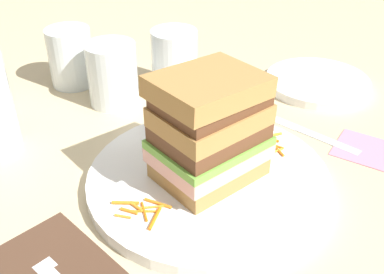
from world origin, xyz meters
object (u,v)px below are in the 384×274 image
empty_tumbler_0 (112,74)px  napkin_pink (368,150)px  side_plate (317,82)px  juice_glass (175,65)px  main_plate (209,180)px  napkin_dark (49,270)px  empty_tumbler_1 (71,57)px  knife (299,128)px  sandwich (209,129)px

empty_tumbler_0 → napkin_pink: size_ratio=1.15×
side_plate → napkin_pink: 0.19m
juice_glass → napkin_pink: (0.07, -0.31, -0.04)m
main_plate → napkin_dark: 0.21m
main_plate → napkin_pink: (0.21, -0.10, -0.01)m
main_plate → juice_glass: size_ratio=2.88×
main_plate → napkin_dark: size_ratio=2.23×
napkin_dark → napkin_pink: size_ratio=1.55×
empty_tumbler_0 → empty_tumbler_1: bearing=97.4°
knife → side_plate: 0.15m
napkin_pink → empty_tumbler_1: bearing=112.5°
main_plate → knife: size_ratio=1.47×
napkin_pink → empty_tumbler_0: bearing=116.5°
main_plate → sandwich: bearing=159.6°
empty_tumbler_0 → knife: bearing=-59.3°
knife → side_plate: bearing=24.7°
sandwich → side_plate: size_ratio=0.78×
napkin_dark → knife: size_ratio=0.66×
empty_tumbler_1 → side_plate: 0.42m
sandwich → napkin_dark: (-0.21, 0.01, -0.08)m
side_plate → empty_tumbler_1: bearing=135.6°
sandwich → empty_tumbler_0: (0.04, 0.25, -0.03)m
empty_tumbler_0 → side_plate: 0.34m
main_plate → side_plate: bearing=11.1°
knife → main_plate: bearing=-179.8°
juice_glass → sandwich: bearing=-122.1°
main_plate → side_plate: size_ratio=1.70×
knife → napkin_pink: 0.10m
sandwich → empty_tumbler_1: bearing=86.0°
napkin_dark → empty_tumbler_0: empty_tumbler_0 is taller
empty_tumbler_1 → sandwich: bearing=-94.0°
empty_tumbler_1 → side_plate: (0.30, -0.29, -0.04)m
napkin_pink → sandwich: bearing=155.5°
knife → juice_glass: bearing=103.0°
sandwich → empty_tumbler_0: sandwich is taller
main_plate → side_plate: 0.33m
juice_glass → napkin_dark: bearing=-149.2°
knife → juice_glass: juice_glass is taller
napkin_dark → empty_tumbler_0: (0.25, 0.24, 0.05)m
main_plate → empty_tumbler_1: bearing=86.1°
juice_glass → empty_tumbler_1: size_ratio=1.06×
empty_tumbler_0 → empty_tumbler_1: empty_tumbler_0 is taller
napkin_dark → juice_glass: 0.40m
side_plate → sandwich: bearing=-169.0°
juice_glass → empty_tumbler_0: size_ratio=1.05×
napkin_dark → knife: bearing=-1.5°
empty_tumbler_0 → napkin_pink: empty_tumbler_0 is taller
napkin_dark → sandwich: bearing=-3.0°
sandwich → empty_tumbler_0: 0.25m
main_plate → napkin_dark: main_plate is taller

